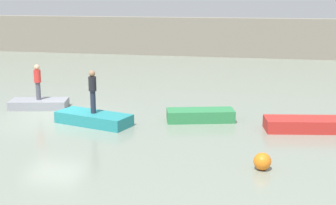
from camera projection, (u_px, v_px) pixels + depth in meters
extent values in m
plane|color=gray|center=(52.00, 120.00, 20.23)|extent=(120.00, 120.00, 0.00)
cube|color=gray|center=(164.00, 36.00, 41.33)|extent=(80.00, 1.20, 3.32)
cube|color=gray|center=(39.00, 104.00, 22.22)|extent=(2.87, 1.82, 0.41)
cube|color=teal|center=(94.00, 119.00, 19.47)|extent=(3.43, 2.06, 0.48)
cube|color=#2D7F47|center=(200.00, 115.00, 19.95)|extent=(3.02, 1.75, 0.50)
cube|color=red|center=(309.00, 124.00, 18.55)|extent=(3.60, 1.78, 0.50)
cylinder|color=#4C4C56|center=(38.00, 91.00, 22.08)|extent=(0.22, 0.22, 0.84)
cylinder|color=red|center=(37.00, 76.00, 21.92)|extent=(0.32, 0.32, 0.59)
sphere|color=tan|center=(37.00, 67.00, 21.82)|extent=(0.26, 0.26, 0.26)
cylinder|color=#232838|center=(93.00, 102.00, 19.31)|extent=(0.22, 0.22, 0.95)
cylinder|color=black|center=(92.00, 84.00, 19.14)|extent=(0.32, 0.32, 0.59)
sphere|color=#936B4C|center=(92.00, 74.00, 19.04)|extent=(0.26, 0.26, 0.26)
sphere|color=orange|center=(262.00, 161.00, 14.41)|extent=(0.55, 0.55, 0.55)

